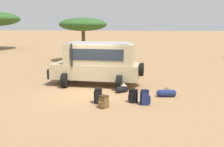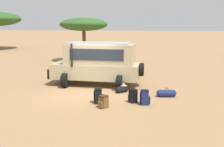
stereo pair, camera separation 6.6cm
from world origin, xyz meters
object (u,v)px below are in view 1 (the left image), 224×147
at_px(backpack_beside_front_wheel, 99,96).
at_px(acacia_tree_left_mid, 83,25).
at_px(safari_vehicle, 98,63).
at_px(duffel_bag_low_black_case, 122,89).
at_px(backpack_cluster_center, 145,98).
at_px(duffel_bag_soft_canvas, 166,93).
at_px(backpack_outermost, 133,96).
at_px(backpack_near_rear_wheel, 104,102).

relative_size(backpack_beside_front_wheel, acacia_tree_left_mid, 0.14).
xyz_separation_m(safari_vehicle, duffel_bag_low_black_case, (1.63, -1.42, -1.12)).
distance_m(backpack_cluster_center, duffel_bag_soft_canvas, 1.74).
bearing_deg(backpack_outermost, acacia_tree_left_mid, 116.25).
height_order(backpack_outermost, acacia_tree_left_mid, acacia_tree_left_mid).
height_order(backpack_beside_front_wheel, duffel_bag_low_black_case, backpack_beside_front_wheel).
distance_m(safari_vehicle, backpack_beside_front_wheel, 3.77).
relative_size(backpack_beside_front_wheel, backpack_near_rear_wheel, 1.22).
bearing_deg(duffel_bag_soft_canvas, acacia_tree_left_mid, 124.10).
bearing_deg(safari_vehicle, backpack_cluster_center, -48.64).
xyz_separation_m(backpack_cluster_center, acacia_tree_left_mid, (-6.73, 12.77, 3.13)).
distance_m(backpack_beside_front_wheel, backpack_near_rear_wheel, 0.69).
bearing_deg(backpack_outermost, backpack_beside_front_wheel, -164.74).
relative_size(backpack_cluster_center, acacia_tree_left_mid, 0.14).
bearing_deg(safari_vehicle, backpack_near_rear_wheel, -72.63).
distance_m(safari_vehicle, backpack_outermost, 4.05).
bearing_deg(duffel_bag_low_black_case, backpack_cluster_center, -55.69).
bearing_deg(duffel_bag_soft_canvas, backpack_near_rear_wheel, -138.76).
distance_m(backpack_outermost, duffel_bag_low_black_case, 1.86).
xyz_separation_m(backpack_beside_front_wheel, duffel_bag_soft_canvas, (2.93, 1.66, -0.14)).
bearing_deg(backpack_cluster_center, duffel_bag_low_black_case, 124.31).
height_order(safari_vehicle, backpack_beside_front_wheel, safari_vehicle).
relative_size(backpack_outermost, acacia_tree_left_mid, 0.13).
bearing_deg(backpack_cluster_center, acacia_tree_left_mid, 117.79).
xyz_separation_m(duffel_bag_soft_canvas, acacia_tree_left_mid, (-7.64, 11.29, 3.27)).
relative_size(backpack_outermost, duffel_bag_low_black_case, 0.86).
bearing_deg(backpack_beside_front_wheel, acacia_tree_left_mid, 110.01).
bearing_deg(backpack_cluster_center, backpack_beside_front_wheel, -174.69).
xyz_separation_m(safari_vehicle, backpack_near_rear_wheel, (1.28, -4.10, -1.04)).
distance_m(backpack_beside_front_wheel, backpack_cluster_center, 2.02).
distance_m(backpack_near_rear_wheel, duffel_bag_low_black_case, 2.70).
bearing_deg(backpack_outermost, safari_vehicle, 127.52).
bearing_deg(duffel_bag_soft_canvas, safari_vehicle, 154.27).
xyz_separation_m(safari_vehicle, backpack_beside_front_wheel, (0.92, -3.52, -0.98)).
bearing_deg(safari_vehicle, backpack_beside_front_wheel, -75.34).
xyz_separation_m(backpack_beside_front_wheel, backpack_near_rear_wheel, (0.36, -0.58, -0.06)).
bearing_deg(backpack_outermost, backpack_cluster_center, -21.70).
bearing_deg(duffel_bag_low_black_case, backpack_near_rear_wheel, -97.42).
bearing_deg(backpack_near_rear_wheel, backpack_outermost, 41.65).
height_order(safari_vehicle, backpack_outermost, safari_vehicle).
height_order(backpack_beside_front_wheel, backpack_near_rear_wheel, backpack_beside_front_wheel).
height_order(safari_vehicle, duffel_bag_low_black_case, safari_vehicle).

